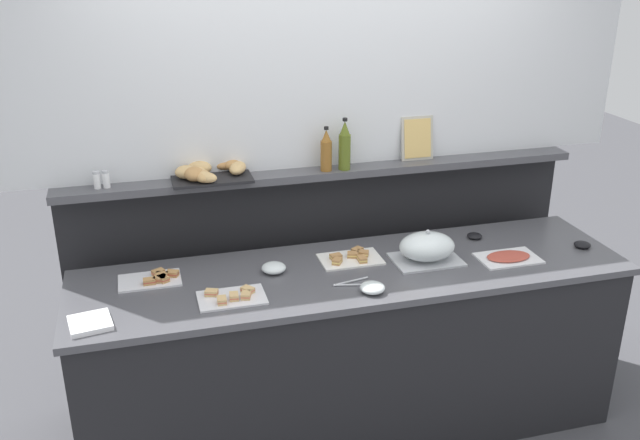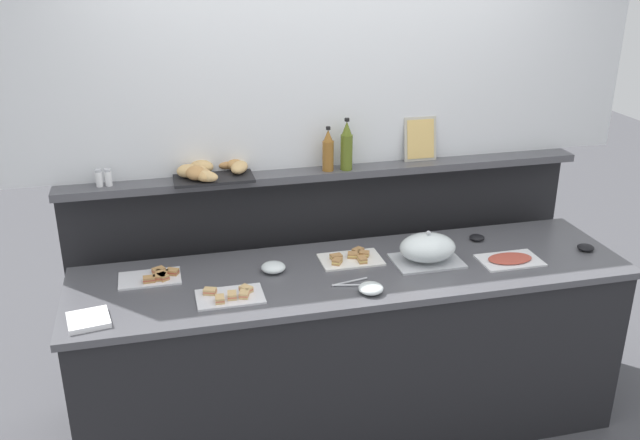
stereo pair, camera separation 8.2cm
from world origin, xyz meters
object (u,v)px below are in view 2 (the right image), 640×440
at_px(vinegar_bottle_amber, 328,151).
at_px(cold_cuts_platter, 510,260).
at_px(framed_picture, 420,139).
at_px(olive_oil_bottle, 347,147).
at_px(pepper_shaker, 108,177).
at_px(sandwich_platter_side, 154,277).
at_px(serving_cloche, 428,249).
at_px(napkin_stack, 88,320).
at_px(condiment_bowl_teal, 477,237).
at_px(sandwich_platter_front, 351,258).
at_px(glass_bowl_medium, 371,289).
at_px(bread_basket, 211,171).
at_px(sandwich_platter_rear, 230,296).
at_px(salt_shaker, 99,178).
at_px(serving_tongs, 350,284).
at_px(condiment_bowl_cream, 586,247).
at_px(glass_bowl_large, 273,268).

bearing_deg(vinegar_bottle_amber, cold_cuts_platter, -33.43).
bearing_deg(framed_picture, vinegar_bottle_amber, -173.58).
distance_m(olive_oil_bottle, pepper_shaker, 1.21).
bearing_deg(sandwich_platter_side, serving_cloche, -5.87).
bearing_deg(napkin_stack, vinegar_bottle_amber, 28.32).
relative_size(condiment_bowl_teal, vinegar_bottle_amber, 0.34).
relative_size(sandwich_platter_front, vinegar_bottle_amber, 1.31).
xyz_separation_m(glass_bowl_medium, bread_basket, (-0.64, 0.71, 0.39)).
relative_size(sandwich_platter_rear, salt_shaker, 3.49).
bearing_deg(pepper_shaker, serving_tongs, -29.63).
relative_size(sandwich_platter_front, olive_oil_bottle, 1.12).
bearing_deg(serving_tongs, bread_basket, 133.02).
bearing_deg(condiment_bowl_cream, glass_bowl_large, 175.07).
distance_m(napkin_stack, framed_picture, 1.95).
xyz_separation_m(cold_cuts_platter, glass_bowl_medium, (-0.78, -0.15, 0.01)).
height_order(sandwich_platter_rear, napkin_stack, sandwich_platter_rear).
distance_m(vinegar_bottle_amber, framed_picture, 0.54).
relative_size(sandwich_platter_front, sandwich_platter_side, 1.07).
bearing_deg(sandwich_platter_side, framed_picture, 14.13).
bearing_deg(condiment_bowl_cream, pepper_shaker, 167.45).
distance_m(napkin_stack, salt_shaker, 0.79).
relative_size(glass_bowl_medium, vinegar_bottle_amber, 0.49).
height_order(cold_cuts_platter, serving_cloche, serving_cloche).
relative_size(cold_cuts_platter, glass_bowl_large, 2.57).
xyz_separation_m(sandwich_platter_side, napkin_stack, (-0.28, -0.34, -0.00)).
bearing_deg(condiment_bowl_teal, sandwich_platter_side, -177.92).
distance_m(serving_cloche, vinegar_bottle_amber, 0.72).
bearing_deg(sandwich_platter_rear, pepper_shaker, 129.99).
bearing_deg(bread_basket, condiment_bowl_teal, -11.07).
bearing_deg(serving_cloche, glass_bowl_medium, -147.18).
xyz_separation_m(glass_bowl_large, napkin_stack, (-0.85, -0.29, -0.01)).
distance_m(sandwich_platter_front, glass_bowl_large, 0.40).
xyz_separation_m(sandwich_platter_side, serving_tongs, (0.89, -0.28, -0.01)).
height_order(cold_cuts_platter, glass_bowl_large, glass_bowl_large).
relative_size(napkin_stack, framed_picture, 0.71).
distance_m(serving_cloche, olive_oil_bottle, 0.68).
distance_m(glass_bowl_medium, serving_tongs, 0.12).
height_order(sandwich_platter_front, pepper_shaker, pepper_shaker).
bearing_deg(serving_tongs, glass_bowl_large, 145.84).
relative_size(sandwich_platter_front, framed_picture, 1.29).
xyz_separation_m(salt_shaker, bread_basket, (0.55, -0.00, -0.01)).
bearing_deg(framed_picture, pepper_shaker, -178.66).
relative_size(serving_tongs, bread_basket, 0.46).
xyz_separation_m(condiment_bowl_teal, salt_shaker, (-1.92, 0.27, 0.40)).
bearing_deg(sandwich_platter_rear, condiment_bowl_cream, 2.34).
distance_m(condiment_bowl_teal, pepper_shaker, 1.94).
relative_size(serving_cloche, glass_bowl_large, 2.85).
bearing_deg(glass_bowl_medium, condiment_bowl_cream, 8.37).
relative_size(olive_oil_bottle, pepper_shaker, 3.17).
bearing_deg(condiment_bowl_cream, sandwich_platter_front, 171.98).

